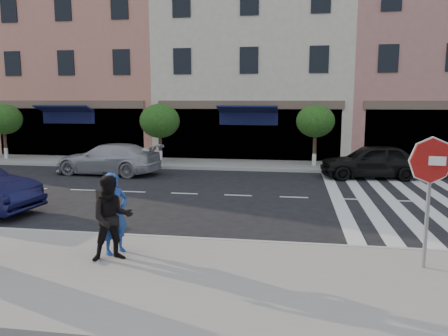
# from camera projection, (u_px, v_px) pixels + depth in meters

# --- Properties ---
(ground) EXTENTS (120.00, 120.00, 0.00)m
(ground) POSITION_uv_depth(u_px,v_px,m) (220.00, 227.00, 11.89)
(ground) COLOR black
(ground) RESTS_ON ground
(sidewalk_near) EXTENTS (60.00, 4.50, 0.15)m
(sidewalk_near) POSITION_uv_depth(u_px,v_px,m) (187.00, 280.00, 8.22)
(sidewalk_near) COLOR gray
(sidewalk_near) RESTS_ON ground
(sidewalk_far) EXTENTS (60.00, 3.00, 0.15)m
(sidewalk_far) POSITION_uv_depth(u_px,v_px,m) (255.00, 165.00, 22.61)
(sidewalk_far) COLOR gray
(sidewalk_far) RESTS_ON ground
(building_west_mid) EXTENTS (10.00, 9.00, 14.00)m
(building_west_mid) POSITION_uv_depth(u_px,v_px,m) (99.00, 45.00, 29.08)
(building_west_mid) COLOR #BA7562
(building_west_mid) RESTS_ON ground
(building_centre) EXTENTS (11.00, 9.00, 11.00)m
(building_centre) POSITION_uv_depth(u_px,v_px,m) (256.00, 67.00, 27.70)
(building_centre) COLOR beige
(building_centre) RESTS_ON ground
(street_tree_wa) EXTENTS (2.00, 2.00, 3.05)m
(street_tree_wa) POSITION_uv_depth(u_px,v_px,m) (3.00, 119.00, 24.22)
(street_tree_wa) COLOR #473323
(street_tree_wa) RESTS_ON sidewalk_far
(street_tree_wb) EXTENTS (2.10, 2.10, 3.06)m
(street_tree_wb) POSITION_uv_depth(u_px,v_px,m) (160.00, 121.00, 22.84)
(street_tree_wb) COLOR #473323
(street_tree_wb) RESTS_ON sidewalk_far
(street_tree_c) EXTENTS (1.90, 1.90, 3.04)m
(street_tree_c) POSITION_uv_depth(u_px,v_px,m) (315.00, 121.00, 21.60)
(street_tree_c) COLOR #473323
(street_tree_c) RESTS_ON sidewalk_far
(stop_sign) EXTENTS (0.91, 0.17, 2.60)m
(stop_sign) POSITION_uv_depth(u_px,v_px,m) (430.00, 174.00, 8.32)
(stop_sign) COLOR gray
(stop_sign) RESTS_ON sidewalk_near
(photographer) EXTENTS (0.70, 0.76, 1.75)m
(photographer) POSITION_uv_depth(u_px,v_px,m) (115.00, 213.00, 9.33)
(photographer) COLOR #1F4290
(photographer) RESTS_ON sidewalk_near
(walker) EXTENTS (1.08, 1.00, 1.77)m
(walker) POSITION_uv_depth(u_px,v_px,m) (112.00, 218.00, 8.91)
(walker) COLOR black
(walker) RESTS_ON sidewalk_near
(car_far_left) EXTENTS (5.09, 2.47, 1.43)m
(car_far_left) POSITION_uv_depth(u_px,v_px,m) (108.00, 159.00, 20.20)
(car_far_left) COLOR #AAA9AF
(car_far_left) RESTS_ON ground
(car_far_mid) EXTENTS (4.61, 2.27, 1.51)m
(car_far_mid) POSITION_uv_depth(u_px,v_px,m) (372.00, 161.00, 19.18)
(car_far_mid) COLOR black
(car_far_mid) RESTS_ON ground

